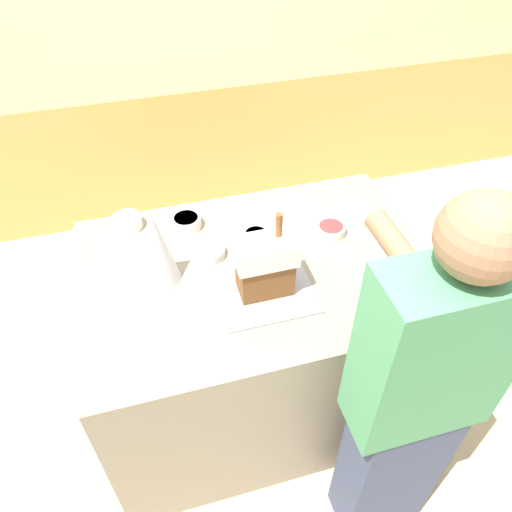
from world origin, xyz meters
The scene contains 14 objects.
ground_plane centered at (0.00, 0.00, 0.00)m, with size 12.00×12.00×0.00m, color #C6B28E.
wall_back centered at (0.00, 2.27, 1.30)m, with size 8.00×0.05×2.60m.
back_cabinet_block centered at (0.00, 1.94, 0.47)m, with size 6.00×0.60×0.93m.
kitchen_island centered at (0.00, 0.00, 0.47)m, with size 1.41×0.98×0.94m.
baking_tray centered at (-0.01, -0.13, 0.94)m, with size 0.36×0.34×0.01m.
gingerbread_house centered at (0.00, -0.13, 1.07)m, with size 0.22×0.14×0.34m.
decorative_tree centered at (-0.38, 0.04, 1.11)m, with size 0.15×0.15×0.34m.
candy_bowl_near_tray_left centered at (-0.48, 0.39, 0.97)m, with size 0.13×0.13×0.05m.
candy_bowl_center_rear centered at (0.36, 0.11, 0.96)m, with size 0.13×0.13×0.04m.
candy_bowl_beside_tree centered at (0.04, 0.15, 0.96)m, with size 0.11×0.11×0.05m.
candy_bowl_far_left centered at (-0.23, 0.33, 0.97)m, with size 0.13×0.13×0.05m.
candy_bowl_front_corner centered at (0.51, 0.16, 0.97)m, with size 0.11×0.11×0.05m.
candy_bowl_behind_tray centered at (-0.17, 0.12, 0.96)m, with size 0.13×0.13×0.04m.
person centered at (0.34, -0.69, 0.89)m, with size 0.45×0.56×1.71m.
Camera 1 is at (-0.39, -1.37, 2.35)m, focal length 35.00 mm.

